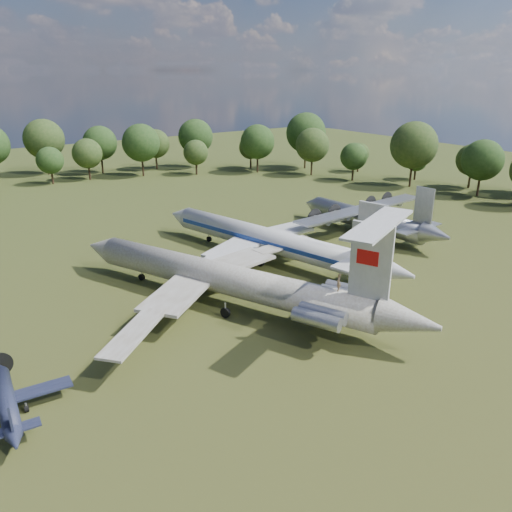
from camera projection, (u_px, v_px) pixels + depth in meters
ground at (175, 305)px, 60.16m from camera, size 300.00×300.00×0.00m
il62_airliner at (226, 284)px, 59.59m from camera, size 57.39×63.62×5.10m
tu104_jet at (267, 244)px, 73.86m from camera, size 46.90×55.76×4.85m
an12_transport at (365, 221)px, 85.83m from camera, size 31.69×34.90×4.33m
small_prop_west at (7, 404)px, 40.55m from camera, size 11.30×14.79×2.07m
person_on_il62 at (339, 282)px, 51.37m from camera, size 0.83×0.80×1.91m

